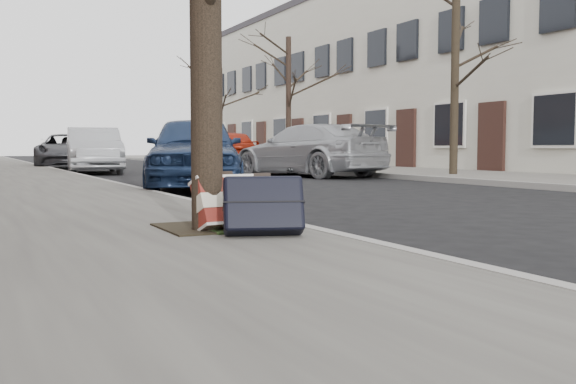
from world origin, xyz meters
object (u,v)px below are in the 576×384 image
suitcase_red (230,203)px  suitcase_navy (263,205)px  car_near_front (195,152)px  car_near_mid (94,150)px

suitcase_red → suitcase_navy: bearing=-85.9°
car_near_front → car_near_mid: 8.75m
suitcase_red → car_near_mid: (1.65, 15.37, 0.36)m
suitcase_navy → car_near_front: car_near_front is taller
suitcase_navy → car_near_front: (1.84, 7.07, 0.35)m
suitcase_red → suitcase_navy: suitcase_navy is taller
car_near_mid → suitcase_red: bearing=-89.5°
suitcase_navy → car_near_mid: 15.89m
suitcase_red → car_near_mid: bearing=76.3°
car_near_front → suitcase_navy: bearing=-84.9°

